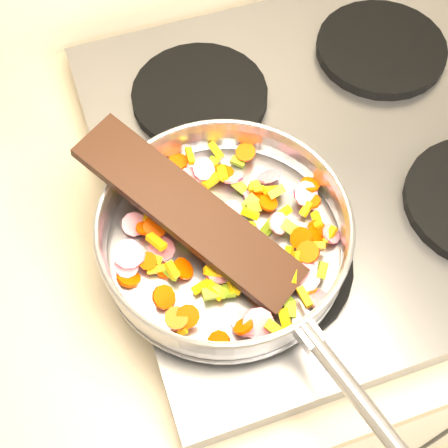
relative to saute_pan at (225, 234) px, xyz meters
name	(u,v)px	position (x,y,z in m)	size (l,w,h in m)	color
cooktop	(329,158)	(0.19, 0.10, -0.07)	(0.60, 0.60, 0.04)	#939399
grate_fl	(272,267)	(0.05, -0.04, -0.04)	(0.19, 0.19, 0.02)	black
grate_bl	(200,96)	(0.05, 0.24, -0.04)	(0.19, 0.19, 0.02)	black
grate_br	(381,48)	(0.33, 0.24, -0.04)	(0.19, 0.19, 0.02)	black
saute_pan	(225,234)	(0.00, 0.00, 0.00)	(0.33, 0.49, 0.06)	#9E9EA5
vegetable_heap	(228,237)	(0.00, 0.00, -0.01)	(0.27, 0.28, 0.04)	olive
wooden_spatula	(189,212)	(-0.03, 0.03, 0.02)	(0.29, 0.07, 0.01)	black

